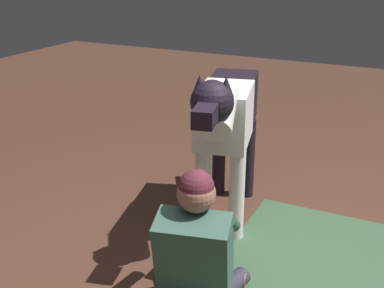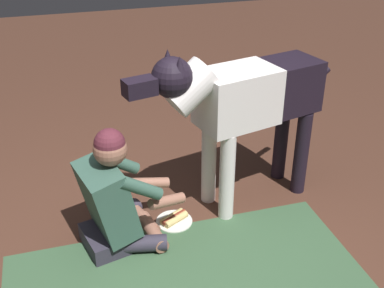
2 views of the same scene
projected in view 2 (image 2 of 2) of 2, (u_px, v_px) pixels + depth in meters
The scene contains 4 objects.
ground_plane at pixel (152, 280), 2.99m from camera, with size 13.76×13.76×0.00m, color #513023.
person_sitting_on_floor at pixel (115, 199), 3.14m from camera, with size 0.72×0.57×0.85m.
large_dog at pixel (244, 101), 3.34m from camera, with size 1.60×0.55×1.25m.
hot_dog_on_plate at pixel (174, 219), 3.48m from camera, with size 0.26×0.26×0.06m.
Camera 2 is at (0.39, 2.20, 2.17)m, focal length 45.92 mm.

